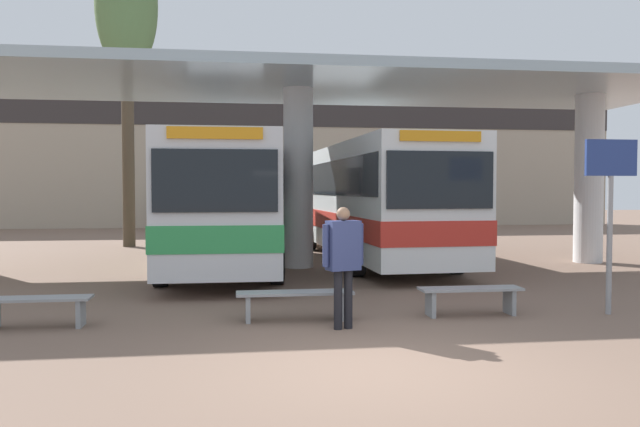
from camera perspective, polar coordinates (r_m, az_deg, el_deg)
The scene contains 12 objects.
ground_plane at distance 7.53m, azimuth 5.52°, elevation -13.84°, with size 100.00×100.00×0.00m, color #755B4C.
townhouse_backdrop at distance 34.47m, azimuth -5.03°, elevation 5.80°, with size 40.00×0.58×7.23m.
station_canopy at distance 16.70m, azimuth -2.01°, elevation 9.99°, with size 21.55×6.30×4.98m.
transit_bus_left_bay at distance 16.79m, azimuth -8.88°, elevation 1.34°, with size 2.80×10.53×3.25m.
transit_bus_center_bay at distance 18.46m, azimuth 4.57°, elevation 1.51°, with size 3.14×11.37×3.32m.
waiting_bench_near_pillar at distance 10.37m, azimuth -24.41°, elevation -7.66°, with size 1.56×0.44×0.46m.
waiting_bench_mid_platform at distance 9.99m, azimuth -2.31°, elevation -7.78°, with size 1.86×0.44×0.46m.
waiting_bench_far_platform at distance 10.66m, azimuth 13.59°, elevation -7.22°, with size 1.70×0.44×0.46m.
info_sign_platform at distance 11.38m, azimuth 25.02°, elevation 1.98°, with size 0.90×0.09×2.90m.
pedestrian_waiting at distance 9.28m, azimuth 2.13°, elevation -3.78°, with size 0.67×0.39×1.82m.
poplar_tree_behind_left at distance 24.34m, azimuth -17.27°, elevation 17.11°, with size 2.19×2.19×11.05m.
parked_car_street at distance 31.56m, azimuth -9.96°, elevation 0.18°, with size 4.19×2.17×1.95m.
Camera 1 is at (-1.68, -7.04, 2.09)m, focal length 35.00 mm.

